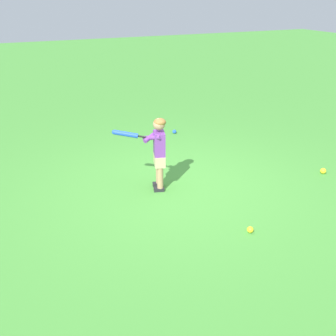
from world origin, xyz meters
name	(u,v)px	position (x,y,z in m)	size (l,w,h in m)	color
ground_plane	(182,187)	(0.00, 0.00, 0.00)	(40.00, 40.00, 0.00)	#479338
child_batter	(157,147)	(0.34, -0.12, 0.65)	(0.72, 0.47, 1.08)	#232328
play_ball_far_right	(174,132)	(-0.95, -2.27, 0.04)	(0.08, 0.08, 0.08)	blue
play_ball_center_lawn	(250,230)	(-0.22, 1.44, 0.04)	(0.08, 0.08, 0.08)	yellow
play_ball_by_bucket	(323,171)	(-2.28, 0.50, 0.05)	(0.09, 0.09, 0.09)	yellow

